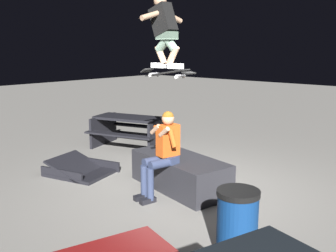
{
  "coord_description": "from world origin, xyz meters",
  "views": [
    {
      "loc": [
        -3.9,
        4.9,
        2.36
      ],
      "look_at": [
        0.05,
        0.45,
        1.15
      ],
      "focal_mm": 41.23,
      "sensor_mm": 36.0,
      "label": 1
    }
  ],
  "objects_px": {
    "skateboard": "(167,73)",
    "skater_airborne": "(164,28)",
    "ledge_box_main": "(180,173)",
    "trash_bin": "(237,225)",
    "kicker_ramp": "(81,171)",
    "person_sitting_on_ledge": "(162,150)",
    "picnic_table_back": "(130,127)"
  },
  "relations": [
    {
      "from": "skater_airborne",
      "to": "kicker_ramp",
      "type": "bearing_deg",
      "value": 13.14
    },
    {
      "from": "skateboard",
      "to": "picnic_table_back",
      "type": "distance_m",
      "value": 3.38
    },
    {
      "from": "picnic_table_back",
      "to": "trash_bin",
      "type": "xyz_separation_m",
      "value": [
        -4.57,
        2.63,
        -0.08
      ]
    },
    {
      "from": "skater_airborne",
      "to": "ledge_box_main",
      "type": "bearing_deg",
      "value": -111.99
    },
    {
      "from": "kicker_ramp",
      "to": "person_sitting_on_ledge",
      "type": "bearing_deg",
      "value": -174.09
    },
    {
      "from": "ledge_box_main",
      "to": "skateboard",
      "type": "relative_size",
      "value": 1.79
    },
    {
      "from": "skater_airborne",
      "to": "picnic_table_back",
      "type": "distance_m",
      "value": 3.69
    },
    {
      "from": "person_sitting_on_ledge",
      "to": "trash_bin",
      "type": "height_order",
      "value": "person_sitting_on_ledge"
    },
    {
      "from": "person_sitting_on_ledge",
      "to": "trash_bin",
      "type": "distance_m",
      "value": 2.09
    },
    {
      "from": "skateboard",
      "to": "trash_bin",
      "type": "relative_size",
      "value": 1.24
    },
    {
      "from": "ledge_box_main",
      "to": "skateboard",
      "type": "distance_m",
      "value": 1.72
    },
    {
      "from": "skateboard",
      "to": "skater_airborne",
      "type": "distance_m",
      "value": 0.69
    },
    {
      "from": "ledge_box_main",
      "to": "trash_bin",
      "type": "bearing_deg",
      "value": 145.85
    },
    {
      "from": "ledge_box_main",
      "to": "kicker_ramp",
      "type": "bearing_deg",
      "value": 20.0
    },
    {
      "from": "ledge_box_main",
      "to": "person_sitting_on_ledge",
      "type": "xyz_separation_m",
      "value": [
        -0.04,
        0.48,
        0.51
      ]
    },
    {
      "from": "ledge_box_main",
      "to": "picnic_table_back",
      "type": "xyz_separation_m",
      "value": [
        2.64,
        -1.32,
        0.22
      ]
    },
    {
      "from": "skater_airborne",
      "to": "skateboard",
      "type": "bearing_deg",
      "value": 178.55
    },
    {
      "from": "skateboard",
      "to": "kicker_ramp",
      "type": "distance_m",
      "value": 2.67
    },
    {
      "from": "picnic_table_back",
      "to": "ledge_box_main",
      "type": "bearing_deg",
      "value": 153.38
    },
    {
      "from": "skateboard",
      "to": "trash_bin",
      "type": "distance_m",
      "value": 2.72
    },
    {
      "from": "person_sitting_on_ledge",
      "to": "picnic_table_back",
      "type": "height_order",
      "value": "person_sitting_on_ledge"
    },
    {
      "from": "kicker_ramp",
      "to": "skateboard",
      "type": "bearing_deg",
      "value": -167.29
    },
    {
      "from": "ledge_box_main",
      "to": "skateboard",
      "type": "xyz_separation_m",
      "value": [
        0.05,
        0.27,
        1.7
      ]
    },
    {
      "from": "skateboard",
      "to": "skater_airborne",
      "type": "relative_size",
      "value": 0.91
    },
    {
      "from": "picnic_table_back",
      "to": "kicker_ramp",
      "type": "bearing_deg",
      "value": 111.01
    },
    {
      "from": "ledge_box_main",
      "to": "person_sitting_on_ledge",
      "type": "distance_m",
      "value": 0.7
    },
    {
      "from": "ledge_box_main",
      "to": "trash_bin",
      "type": "xyz_separation_m",
      "value": [
        -1.93,
        1.31,
        0.14
      ]
    },
    {
      "from": "ledge_box_main",
      "to": "trash_bin",
      "type": "distance_m",
      "value": 2.33
    },
    {
      "from": "trash_bin",
      "to": "skater_airborne",
      "type": "bearing_deg",
      "value": -27.0
    },
    {
      "from": "person_sitting_on_ledge",
      "to": "ledge_box_main",
      "type": "bearing_deg",
      "value": -85.3
    },
    {
      "from": "person_sitting_on_ledge",
      "to": "skater_airborne",
      "type": "distance_m",
      "value": 1.89
    },
    {
      "from": "skater_airborne",
      "to": "picnic_table_back",
      "type": "relative_size",
      "value": 0.55
    }
  ]
}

